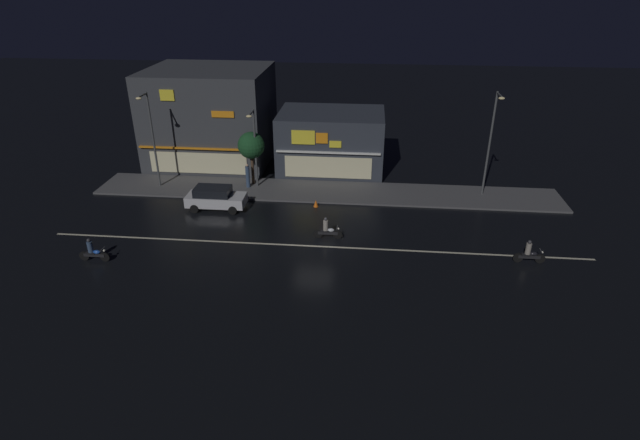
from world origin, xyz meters
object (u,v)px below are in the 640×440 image
(streetlamp_mid, at_px, (254,142))
(streetlamp_east, at_px, (491,137))
(motorcycle_lead, at_px, (93,252))
(traffic_cone, at_px, (316,203))
(pedestrian_on_sidewalk, at_px, (248,176))
(motorcycle_following, at_px, (327,230))
(streetlamp_west, at_px, (151,133))
(parked_car_near_kerb, at_px, (215,198))
(motorcycle_opposite_lane, at_px, (529,253))

(streetlamp_mid, distance_m, streetlamp_east, 17.84)
(streetlamp_east, xyz_separation_m, motorcycle_lead, (-25.31, -12.15, -4.15))
(streetlamp_mid, xyz_separation_m, traffic_cone, (5.11, -3.02, -3.62))
(streetlamp_mid, distance_m, pedestrian_on_sidewalk, 2.90)
(motorcycle_following, xyz_separation_m, traffic_cone, (-1.25, 4.85, -0.36))
(streetlamp_west, height_order, motorcycle_lead, streetlamp_west)
(parked_car_near_kerb, relative_size, motorcycle_opposite_lane, 2.26)
(streetlamp_mid, xyz_separation_m, streetlamp_east, (17.82, 0.07, 0.89))
(streetlamp_east, bearing_deg, pedestrian_on_sidewalk, -179.49)
(pedestrian_on_sidewalk, bearing_deg, motorcycle_lead, 20.75)
(motorcycle_lead, bearing_deg, traffic_cone, -146.20)
(motorcycle_lead, distance_m, motorcycle_opposite_lane, 26.27)
(motorcycle_following, bearing_deg, streetlamp_mid, 123.86)
(streetlamp_mid, height_order, streetlamp_east, streetlamp_east)
(streetlamp_mid, bearing_deg, motorcycle_lead, -121.79)
(streetlamp_mid, xyz_separation_m, motorcycle_lead, (-7.49, -12.08, -3.26))
(motorcycle_lead, bearing_deg, motorcycle_opposite_lane, -176.84)
(traffic_cone, bearing_deg, pedestrian_on_sidewalk, 153.17)
(pedestrian_on_sidewalk, height_order, parked_car_near_kerb, pedestrian_on_sidewalk)
(parked_car_near_kerb, bearing_deg, streetlamp_mid, 61.18)
(motorcycle_following, height_order, traffic_cone, motorcycle_following)
(motorcycle_following, bearing_deg, parked_car_near_kerb, 150.77)
(streetlamp_mid, bearing_deg, motorcycle_following, -51.06)
(traffic_cone, bearing_deg, streetlamp_east, 13.66)
(pedestrian_on_sidewalk, relative_size, traffic_cone, 3.57)
(streetlamp_west, distance_m, streetlamp_east, 25.71)
(motorcycle_following, bearing_deg, traffic_cone, 99.36)
(streetlamp_west, height_order, motorcycle_following, streetlamp_west)
(streetlamp_mid, height_order, motorcycle_lead, streetlamp_mid)
(streetlamp_west, xyz_separation_m, parked_car_near_kerb, (5.67, -3.33, -3.70))
(streetlamp_east, relative_size, pedestrian_on_sidewalk, 4.05)
(streetlamp_mid, relative_size, parked_car_near_kerb, 1.46)
(streetlamp_east, height_order, pedestrian_on_sidewalk, streetlamp_east)
(motorcycle_opposite_lane, bearing_deg, pedestrian_on_sidewalk, -25.57)
(pedestrian_on_sidewalk, relative_size, parked_car_near_kerb, 0.46)
(streetlamp_mid, height_order, motorcycle_opposite_lane, streetlamp_mid)
(streetlamp_west, height_order, parked_car_near_kerb, streetlamp_west)
(streetlamp_west, bearing_deg, motorcycle_opposite_lane, -18.82)
(streetlamp_east, bearing_deg, streetlamp_west, -178.30)
(parked_car_near_kerb, bearing_deg, motorcycle_opposite_lane, -15.31)
(traffic_cone, bearing_deg, parked_car_near_kerb, -172.17)
(parked_car_near_kerb, xyz_separation_m, motorcycle_lead, (-5.28, -8.06, -0.24))
(streetlamp_west, xyz_separation_m, traffic_cone, (12.99, -2.33, -4.29))
(motorcycle_following, xyz_separation_m, motorcycle_opposite_lane, (12.32, -1.88, 0.00))
(streetlamp_west, height_order, motorcycle_opposite_lane, streetlamp_west)
(streetlamp_west, distance_m, streetlamp_mid, 7.94)
(pedestrian_on_sidewalk, height_order, motorcycle_opposite_lane, pedestrian_on_sidewalk)
(parked_car_near_kerb, relative_size, motorcycle_following, 2.26)
(streetlamp_east, relative_size, motorcycle_opposite_lane, 4.19)
(streetlamp_mid, bearing_deg, streetlamp_west, -175.00)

